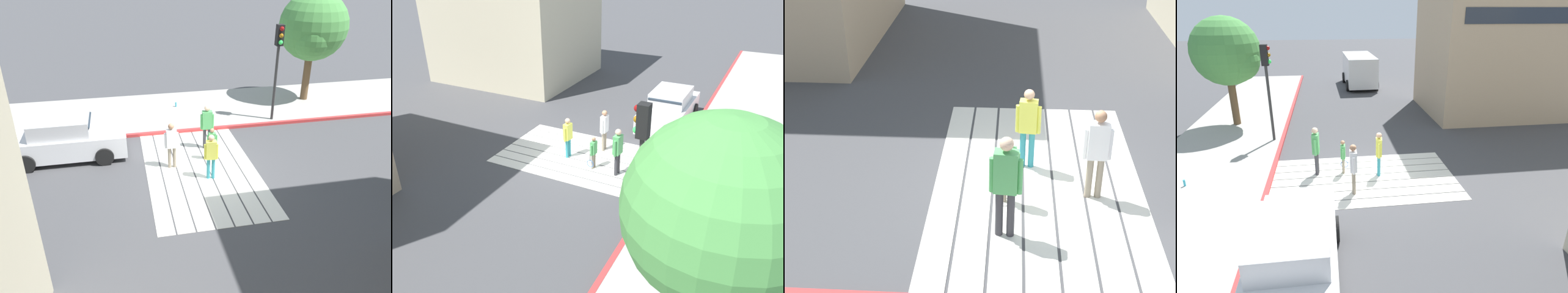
% 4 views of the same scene
% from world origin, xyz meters
% --- Properties ---
extents(ground_plane, '(120.00, 120.00, 0.00)m').
position_xyz_m(ground_plane, '(0.00, 0.00, 0.00)').
color(ground_plane, '#424244').
extents(crosswalk_stripes, '(6.40, 3.80, 0.01)m').
position_xyz_m(crosswalk_stripes, '(0.00, -0.00, 0.01)').
color(crosswalk_stripes, silver).
rests_on(crosswalk_stripes, ground).
extents(sidewalk_west, '(4.80, 40.00, 0.12)m').
position_xyz_m(sidewalk_west, '(-5.60, 0.00, 0.06)').
color(sidewalk_west, '#9E9B93').
rests_on(sidewalk_west, ground).
extents(curb_painted, '(0.16, 40.00, 0.13)m').
position_xyz_m(curb_painted, '(-3.25, 0.00, 0.07)').
color(curb_painted, '#BC3333').
rests_on(curb_painted, ground).
extents(car_parked_near_curb, '(1.99, 4.30, 1.57)m').
position_xyz_m(car_parked_near_curb, '(-2.00, -4.65, 0.73)').
color(car_parked_near_curb, white).
rests_on(car_parked_near_curb, ground).
extents(traffic_light_corner, '(0.39, 0.28, 4.24)m').
position_xyz_m(traffic_light_corner, '(-3.58, 4.04, 3.04)').
color(traffic_light_corner, '#2D2D2D').
rests_on(traffic_light_corner, ground).
extents(street_tree, '(3.20, 3.20, 5.32)m').
position_xyz_m(street_tree, '(-5.66, 6.58, 3.63)').
color(street_tree, brown).
rests_on(street_tree, ground).
extents(water_bottle, '(0.07, 0.07, 0.22)m').
position_xyz_m(water_bottle, '(-5.97, 0.05, 0.23)').
color(water_bottle, '#33A5BF').
rests_on(water_bottle, sidewalk_west).
extents(pedestrian_adult_lead, '(0.25, 0.47, 1.62)m').
position_xyz_m(pedestrian_adult_lead, '(0.56, 0.21, 0.94)').
color(pedestrian_adult_lead, teal).
rests_on(pedestrian_adult_lead, ground).
extents(pedestrian_adult_trailing, '(0.22, 0.50, 1.70)m').
position_xyz_m(pedestrian_adult_trailing, '(-0.43, -0.96, 0.99)').
color(pedestrian_adult_trailing, gray).
rests_on(pedestrian_adult_trailing, ground).
extents(pedestrian_adult_side, '(0.26, 0.52, 1.78)m').
position_xyz_m(pedestrian_adult_side, '(-1.63, 0.58, 1.04)').
color(pedestrian_adult_side, '#333338').
rests_on(pedestrian_adult_side, ground).
extents(pedestrian_child_with_racket, '(0.29, 0.39, 1.27)m').
position_xyz_m(pedestrian_child_with_racket, '(-0.68, 0.56, 0.71)').
color(pedestrian_child_with_racket, gray).
rests_on(pedestrian_child_with_racket, ground).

